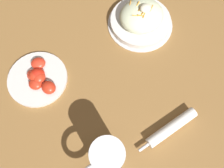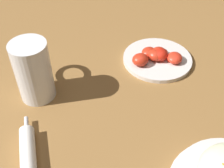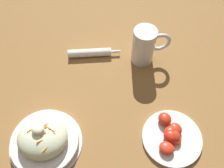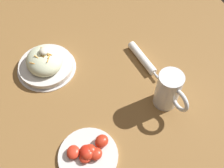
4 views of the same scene
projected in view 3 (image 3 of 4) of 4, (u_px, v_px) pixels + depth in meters
The scene contains 5 objects.
ground_plane at pixel (104, 91), 0.90m from camera, with size 1.43×1.43×0.00m, color olive.
salad_plate at pixel (44, 139), 0.76m from camera, with size 0.24×0.24×0.11m.
beer_mug at pixel (144, 47), 0.92m from camera, with size 0.15×0.09×0.16m.
napkin_roll at pixel (90, 53), 0.98m from camera, with size 0.21×0.05×0.03m.
tomato_plate at pixel (171, 136), 0.79m from camera, with size 0.20×0.20×0.04m.
Camera 3 is at (-0.05, 0.47, 0.77)m, focal length 38.58 mm.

